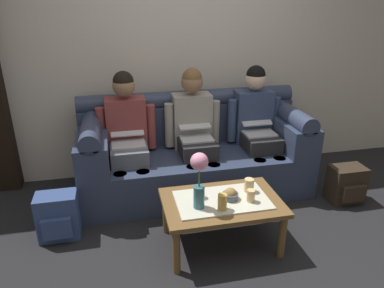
{
  "coord_description": "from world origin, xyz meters",
  "views": [
    {
      "loc": [
        -0.74,
        -2.09,
        1.86
      ],
      "look_at": [
        -0.09,
        0.85,
        0.61
      ],
      "focal_mm": 33.69,
      "sensor_mm": 36.0,
      "label": 1
    }
  ],
  "objects_px": {
    "snack_bowl": "(230,195)",
    "coffee_table": "(222,206)",
    "couch": "(194,154)",
    "person_middle": "(194,127)",
    "person_left": "(127,132)",
    "backpack_right": "(346,185)",
    "cup_far_left": "(222,202)",
    "backpack_left": "(58,217)",
    "person_right": "(256,122)",
    "cup_far_center": "(251,196)",
    "cup_near_left": "(199,192)",
    "flower_vase": "(199,174)",
    "cup_near_right": "(249,185)"
  },
  "relations": [
    {
      "from": "snack_bowl",
      "to": "cup_far_left",
      "type": "height_order",
      "value": "cup_far_left"
    },
    {
      "from": "person_middle",
      "to": "cup_far_left",
      "type": "bearing_deg",
      "value": -92.06
    },
    {
      "from": "cup_near_right",
      "to": "flower_vase",
      "type": "bearing_deg",
      "value": -162.15
    },
    {
      "from": "person_middle",
      "to": "backpack_left",
      "type": "distance_m",
      "value": 1.48
    },
    {
      "from": "person_middle",
      "to": "snack_bowl",
      "type": "xyz_separation_m",
      "value": [
        0.06,
        -0.98,
        -0.21
      ]
    },
    {
      "from": "person_left",
      "to": "cup_near_right",
      "type": "height_order",
      "value": "person_left"
    },
    {
      "from": "person_left",
      "to": "backpack_right",
      "type": "height_order",
      "value": "person_left"
    },
    {
      "from": "flower_vase",
      "to": "cup_far_left",
      "type": "relative_size",
      "value": 3.61
    },
    {
      "from": "couch",
      "to": "person_middle",
      "type": "height_order",
      "value": "person_middle"
    },
    {
      "from": "backpack_right",
      "to": "cup_far_left",
      "type": "bearing_deg",
      "value": -160.4
    },
    {
      "from": "person_left",
      "to": "person_middle",
      "type": "height_order",
      "value": "same"
    },
    {
      "from": "couch",
      "to": "person_left",
      "type": "height_order",
      "value": "person_left"
    },
    {
      "from": "person_left",
      "to": "backpack_left",
      "type": "xyz_separation_m",
      "value": [
        -0.62,
        -0.6,
        -0.47
      ]
    },
    {
      "from": "snack_bowl",
      "to": "cup_far_center",
      "type": "xyz_separation_m",
      "value": [
        0.14,
        -0.06,
        0.01
      ]
    },
    {
      "from": "flower_vase",
      "to": "backpack_right",
      "type": "distance_m",
      "value": 1.7
    },
    {
      "from": "person_right",
      "to": "cup_near_left",
      "type": "height_order",
      "value": "person_right"
    },
    {
      "from": "person_right",
      "to": "cup_far_left",
      "type": "distance_m",
      "value": 1.31
    },
    {
      "from": "person_middle",
      "to": "cup_near_right",
      "type": "relative_size",
      "value": 11.39
    },
    {
      "from": "person_right",
      "to": "backpack_right",
      "type": "bearing_deg",
      "value": -39.99
    },
    {
      "from": "cup_near_left",
      "to": "cup_far_left",
      "type": "xyz_separation_m",
      "value": [
        0.13,
        -0.2,
        0.01
      ]
    },
    {
      "from": "couch",
      "to": "person_middle",
      "type": "bearing_deg",
      "value": -90.0
    },
    {
      "from": "cup_far_center",
      "to": "cup_far_left",
      "type": "bearing_deg",
      "value": -166.53
    },
    {
      "from": "person_right",
      "to": "coffee_table",
      "type": "bearing_deg",
      "value": -123.85
    },
    {
      "from": "couch",
      "to": "snack_bowl",
      "type": "height_order",
      "value": "couch"
    },
    {
      "from": "cup_far_left",
      "to": "backpack_left",
      "type": "height_order",
      "value": "cup_far_left"
    },
    {
      "from": "person_left",
      "to": "person_right",
      "type": "relative_size",
      "value": 1.0
    },
    {
      "from": "cup_far_center",
      "to": "coffee_table",
      "type": "bearing_deg",
      "value": 160.39
    },
    {
      "from": "person_right",
      "to": "backpack_left",
      "type": "height_order",
      "value": "person_right"
    },
    {
      "from": "person_right",
      "to": "flower_vase",
      "type": "distance_m",
      "value": 1.34
    },
    {
      "from": "person_left",
      "to": "coffee_table",
      "type": "distance_m",
      "value": 1.21
    },
    {
      "from": "couch",
      "to": "person_left",
      "type": "relative_size",
      "value": 1.82
    },
    {
      "from": "flower_vase",
      "to": "backpack_right",
      "type": "height_order",
      "value": "flower_vase"
    },
    {
      "from": "couch",
      "to": "cup_far_center",
      "type": "distance_m",
      "value": 1.07
    },
    {
      "from": "snack_bowl",
      "to": "cup_near_right",
      "type": "height_order",
      "value": "cup_near_right"
    },
    {
      "from": "person_left",
      "to": "backpack_right",
      "type": "bearing_deg",
      "value": -16.57
    },
    {
      "from": "person_left",
      "to": "snack_bowl",
      "type": "bearing_deg",
      "value": -53.88
    },
    {
      "from": "person_left",
      "to": "person_right",
      "type": "distance_m",
      "value": 1.3
    },
    {
      "from": "cup_far_left",
      "to": "coffee_table",
      "type": "bearing_deg",
      "value": 73.13
    },
    {
      "from": "snack_bowl",
      "to": "coffee_table",
      "type": "bearing_deg",
      "value": 173.01
    },
    {
      "from": "couch",
      "to": "cup_near_right",
      "type": "height_order",
      "value": "couch"
    },
    {
      "from": "person_left",
      "to": "flower_vase",
      "type": "bearing_deg",
      "value": -66.51
    },
    {
      "from": "coffee_table",
      "to": "cup_near_left",
      "type": "bearing_deg",
      "value": 156.93
    },
    {
      "from": "cup_far_center",
      "to": "cup_far_left",
      "type": "relative_size",
      "value": 0.79
    },
    {
      "from": "snack_bowl",
      "to": "backpack_left",
      "type": "height_order",
      "value": "snack_bowl"
    },
    {
      "from": "person_left",
      "to": "backpack_right",
      "type": "relative_size",
      "value": 3.42
    },
    {
      "from": "person_middle",
      "to": "coffee_table",
      "type": "relative_size",
      "value": 1.34
    },
    {
      "from": "snack_bowl",
      "to": "backpack_left",
      "type": "xyz_separation_m",
      "value": [
        -1.33,
        0.38,
        -0.25
      ]
    },
    {
      "from": "cup_far_center",
      "to": "cup_far_left",
      "type": "height_order",
      "value": "cup_far_left"
    },
    {
      "from": "person_right",
      "to": "backpack_right",
      "type": "height_order",
      "value": "person_right"
    },
    {
      "from": "person_right",
      "to": "coffee_table",
      "type": "xyz_separation_m",
      "value": [
        -0.65,
        -0.97,
        -0.31
      ]
    }
  ]
}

